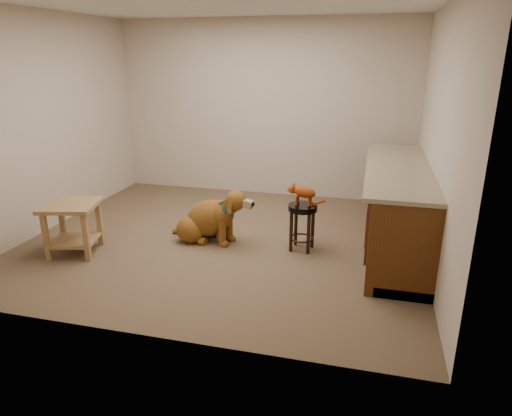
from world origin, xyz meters
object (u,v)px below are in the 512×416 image
(tabby_kitten, at_px, (302,192))
(wood_stool, at_px, (387,191))
(golden_retriever, at_px, (209,219))
(side_table, at_px, (73,220))
(padded_stool, at_px, (302,218))

(tabby_kitten, bearing_deg, wood_stool, 60.18)
(golden_retriever, bearing_deg, wood_stool, 43.26)
(side_table, bearing_deg, tabby_kitten, 16.42)
(wood_stool, bearing_deg, side_table, -149.04)
(side_table, xyz_separation_m, tabby_kitten, (2.40, 0.71, 0.29))
(padded_stool, distance_m, golden_retriever, 1.10)
(padded_stool, height_order, golden_retriever, golden_retriever)
(wood_stool, height_order, golden_retriever, wood_stool)
(padded_stool, bearing_deg, tabby_kitten, 168.40)
(wood_stool, xyz_separation_m, golden_retriever, (-2.01, -1.31, -0.11))
(padded_stool, xyz_separation_m, tabby_kitten, (-0.01, 0.00, 0.30))
(padded_stool, relative_size, wood_stool, 0.73)
(wood_stool, height_order, tabby_kitten, tabby_kitten)
(padded_stool, bearing_deg, wood_stool, 54.62)
(tabby_kitten, bearing_deg, golden_retriever, -173.24)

